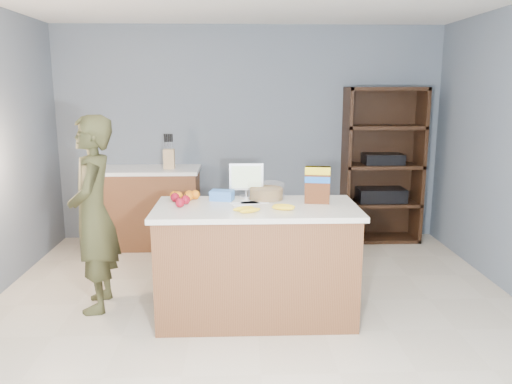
{
  "coord_description": "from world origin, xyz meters",
  "views": [
    {
      "loc": [
        -0.13,
        -3.41,
        1.78
      ],
      "look_at": [
        0.0,
        0.35,
        1.0
      ],
      "focal_mm": 35.0,
      "sensor_mm": 36.0,
      "label": 1
    }
  ],
  "objects_px": {
    "counter_peninsula": "(256,266)",
    "cereal_box": "(317,182)",
    "person": "(93,214)",
    "tv": "(246,178)",
    "shelving_unit": "(381,168)"
  },
  "relations": [
    {
      "from": "counter_peninsula",
      "to": "cereal_box",
      "type": "height_order",
      "value": "cereal_box"
    },
    {
      "from": "person",
      "to": "cereal_box",
      "type": "distance_m",
      "value": 1.81
    },
    {
      "from": "tv",
      "to": "shelving_unit",
      "type": "bearing_deg",
      "value": 46.68
    },
    {
      "from": "person",
      "to": "tv",
      "type": "xyz_separation_m",
      "value": [
        1.23,
        0.12,
        0.27
      ]
    },
    {
      "from": "cereal_box",
      "to": "counter_peninsula",
      "type": "bearing_deg",
      "value": -170.57
    },
    {
      "from": "person",
      "to": "counter_peninsula",
      "type": "bearing_deg",
      "value": 74.19
    },
    {
      "from": "counter_peninsula",
      "to": "tv",
      "type": "xyz_separation_m",
      "value": [
        -0.07,
        0.33,
        0.64
      ]
    },
    {
      "from": "shelving_unit",
      "to": "cereal_box",
      "type": "bearing_deg",
      "value": -118.52
    },
    {
      "from": "counter_peninsula",
      "to": "person",
      "type": "relative_size",
      "value": 0.98
    },
    {
      "from": "shelving_unit",
      "to": "person",
      "type": "distance_m",
      "value": 3.39
    },
    {
      "from": "person",
      "to": "tv",
      "type": "distance_m",
      "value": 1.27
    },
    {
      "from": "counter_peninsula",
      "to": "tv",
      "type": "distance_m",
      "value": 0.73
    },
    {
      "from": "person",
      "to": "cereal_box",
      "type": "height_order",
      "value": "person"
    },
    {
      "from": "counter_peninsula",
      "to": "cereal_box",
      "type": "distance_m",
      "value": 0.82
    },
    {
      "from": "shelving_unit",
      "to": "cereal_box",
      "type": "distance_m",
      "value": 2.25
    }
  ]
}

